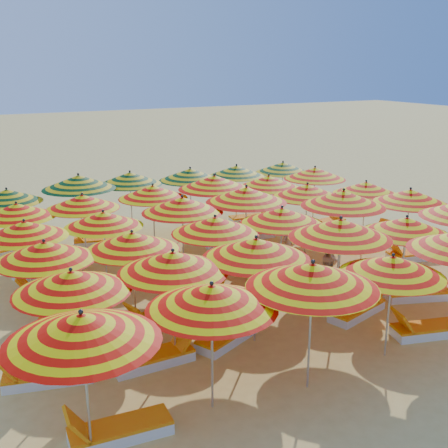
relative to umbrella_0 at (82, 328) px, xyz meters
The scene contains 58 objects.
ground 8.07m from the umbrella_0, 44.78° to the left, with size 120.00×120.00×0.00m, color #EFCC6A.
umbrella_0 is the anchor object (origin of this frame).
umbrella_1 2.32m from the umbrella_0, ahead, with size 2.67×2.67×2.46m.
umbrella_2 4.22m from the umbrella_0, ahead, with size 2.81×2.81×2.62m.
umbrella_3 6.43m from the umbrella_0, ahead, with size 2.77×2.77×2.32m.
umbrella_6 2.32m from the umbrella_0, 81.12° to the left, with size 2.40×2.40×2.38m.
umbrella_7 3.33m from the umbrella_0, 43.42° to the left, with size 2.79×2.79×2.44m.
umbrella_8 4.77m from the umbrella_0, 26.24° to the left, with size 3.09×3.09×2.50m.
umbrella_9 7.00m from the umbrella_0, 18.45° to the left, with size 2.90×2.90×2.60m.
umbrella_10 9.04m from the umbrella_0, 14.17° to the left, with size 2.75×2.75×2.36m.
umbrella_12 4.42m from the umbrella_0, 86.71° to the left, with size 2.52×2.52×2.36m.
umbrella_13 4.75m from the umbrella_0, 62.53° to the left, with size 2.52×2.52×2.35m.
umbrella_14 6.30m from the umbrella_0, 44.92° to the left, with size 2.94×2.94×2.38m.
umbrella_15 7.78m from the umbrella_0, 34.27° to the left, with size 2.39×2.39×2.40m.
umbrella_16 9.80m from the umbrella_0, 27.92° to the left, with size 2.57×2.57×2.60m.
umbrella_17 11.84m from the umbrella_0, 21.48° to the left, with size 2.80×2.80×2.44m.
umbrella_18 6.59m from the umbrella_0, 88.61° to the left, with size 2.82×2.82×2.29m.
umbrella_19 7.00m from the umbrella_0, 71.71° to the left, with size 2.18×2.18×2.27m.
umbrella_20 7.85m from the umbrella_0, 55.58° to the left, with size 2.64×2.64×2.47m.
umbrella_21 9.08m from the umbrella_0, 44.61° to the left, with size 2.91×2.91×2.58m.
umbrella_22 10.97m from the umbrella_0, 36.62° to the left, with size 2.49×2.49×2.40m.
umbrella_23 12.72m from the umbrella_0, 29.80° to the left, with size 2.40×2.40×2.30m.
umbrella_24 8.65m from the umbrella_0, 88.31° to the left, with size 2.76×2.76×2.28m.
umbrella_25 8.88m from the umbrella_0, 76.16° to the left, with size 2.58×2.58×2.34m.
umbrella_26 9.86m from the umbrella_0, 63.34° to the left, with size 2.81×2.81×2.36m.
umbrella_27 10.66m from the umbrella_0, 52.68° to the left, with size 3.19×3.19×2.56m.
umbrella_28 12.16m from the umbrella_0, 44.84° to the left, with size 2.55×2.55×2.33m.
umbrella_29 13.86m from the umbrella_0, 39.22° to the left, with size 2.92×2.92×2.42m.
umbrella_30 10.66m from the umbrella_0, 88.68° to the left, with size 2.54×2.54×2.30m.
umbrella_31 10.89m from the umbrella_0, 76.73° to the left, with size 2.70×2.70×2.56m.
umbrella_32 11.85m from the umbrella_0, 68.23° to the left, with size 2.86×2.86×2.42m.
umbrella_33 12.51m from the umbrella_0, 58.37° to the left, with size 2.70×2.70×2.43m.
umbrella_34 13.90m from the umbrella_0, 51.68° to the left, with size 2.65×2.65×2.32m.
umbrella_35 15.20m from the umbrella_0, 45.34° to the left, with size 2.33×2.33×2.30m.
lounger_0 2.15m from the umbrella_0, 21.86° to the left, with size 1.77×0.69×0.69m.
lounger_1 8.20m from the umbrella_0, ahead, with size 1.82×0.99×0.69m.
lounger_2 3.28m from the umbrella_0, 95.43° to the left, with size 1.82×0.96×0.69m.
lounger_3 3.57m from the umbrella_0, 48.71° to the left, with size 1.75×0.63×0.69m.
lounger_4 4.92m from the umbrella_0, 32.17° to the left, with size 1.82×1.26×0.69m.
lounger_5 7.82m from the umbrella_0, 16.06° to the left, with size 1.83×1.05×0.69m.
lounger_6 9.74m from the umbrella_0, 13.03° to the left, with size 1.83×1.11×0.69m.
lounger_7 5.07m from the umbrella_0, 79.40° to the left, with size 1.83×1.09×0.69m.
lounger_8 5.25m from the umbrella_0, 55.98° to the left, with size 1.83×1.07×0.69m.
lounger_9 6.43m from the umbrella_0, 49.45° to the left, with size 1.79×0.77×0.69m.
lounger_10 7.57m from the umbrella_0, 35.56° to the left, with size 1.82×1.22×0.69m.
lounger_11 12.54m from the umbrella_0, 21.24° to the left, with size 1.82×0.99×0.69m.
lounger_12 7.09m from the umbrella_0, 84.39° to the left, with size 1.82×0.98×0.69m.
lounger_13 7.70m from the umbrella_0, 58.85° to the left, with size 1.80×0.83×0.69m.
lounger_14 9.55m from the umbrella_0, 41.59° to the left, with size 1.83×1.15×0.69m.
lounger_15 13.44m from the umbrella_0, 28.86° to the left, with size 1.82×0.96×0.69m.
lounger_16 8.79m from the umbrella_0, 84.90° to the left, with size 1.83×1.07×0.69m.
lounger_17 11.14m from the umbrella_0, 49.82° to the left, with size 1.82×0.93×0.69m.
lounger_18 12.15m from the umbrella_0, 47.31° to the left, with size 1.76×0.67×0.69m.
lounger_19 14.45m from the umbrella_0, 37.58° to the left, with size 1.80×0.83×0.69m.
lounger_21 11.16m from the umbrella_0, 74.10° to the left, with size 1.82×0.97×0.69m.
lounger_22 14.26m from the umbrella_0, 49.19° to the left, with size 1.80×0.84×0.69m.
beachgoer_a 9.73m from the umbrella_0, 37.33° to the left, with size 0.48×0.32×1.33m, color tan.
beachgoer_b 9.15m from the umbrella_0, 27.19° to the left, with size 0.74×0.57×1.52m, color tan.
Camera 1 is at (-7.14, -13.20, 6.06)m, focal length 45.00 mm.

